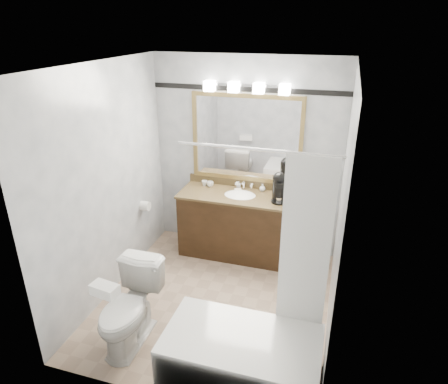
{
  "coord_description": "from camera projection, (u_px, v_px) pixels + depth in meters",
  "views": [
    {
      "loc": [
        1.12,
        -3.39,
        2.86
      ],
      "look_at": [
        -0.01,
        0.35,
        1.16
      ],
      "focal_mm": 32.0,
      "sensor_mm": 36.0,
      "label": 1
    }
  ],
  "objects": [
    {
      "name": "soap_bottle_b",
      "position": [
        262.0,
        188.0,
        5.06
      ],
      "size": [
        0.1,
        0.1,
        0.1
      ],
      "primitive_type": "imported",
      "rotation": [
        0.0,
        0.0,
        -0.35
      ],
      "color": "white",
      "rests_on": "vanity"
    },
    {
      "name": "cup_right",
      "position": [
        204.0,
        183.0,
        5.23
      ],
      "size": [
        0.08,
        0.08,
        0.07
      ],
      "primitive_type": "imported",
      "rotation": [
        0.0,
        0.0,
        -0.11
      ],
      "color": "white",
      "rests_on": "vanity"
    },
    {
      "name": "tissue_box",
      "position": [
        105.0,
        290.0,
        3.25
      ],
      "size": [
        0.24,
        0.16,
        0.09
      ],
      "primitive_type": "cube",
      "rotation": [
        0.0,
        0.0,
        -0.15
      ],
      "color": "white",
      "rests_on": "toilet"
    },
    {
      "name": "mirror",
      "position": [
        246.0,
        139.0,
        4.94
      ],
      "size": [
        1.4,
        0.04,
        1.1
      ],
      "color": "#9B7F46",
      "rests_on": "room"
    },
    {
      "name": "accent_stripe",
      "position": [
        248.0,
        89.0,
        4.72
      ],
      "size": [
        2.4,
        0.01,
        0.06
      ],
      "primitive_type": "cube",
      "color": "black",
      "rests_on": "room"
    },
    {
      "name": "bathtub",
      "position": [
        245.0,
        352.0,
        3.36
      ],
      "size": [
        1.3,
        0.75,
        1.96
      ],
      "color": "white",
      "rests_on": "ground"
    },
    {
      "name": "soap_bar",
      "position": [
        238.0,
        190.0,
        5.08
      ],
      "size": [
        0.1,
        0.08,
        0.03
      ],
      "primitive_type": "cube",
      "rotation": [
        0.0,
        0.0,
        0.38
      ],
      "color": "beige",
      "rests_on": "vanity"
    },
    {
      "name": "tp_roll",
      "position": [
        145.0,
        206.0,
        5.02
      ],
      "size": [
        0.11,
        0.12,
        0.12
      ],
      "primitive_type": "cylinder",
      "rotation": [
        0.0,
        1.57,
        0.0
      ],
      "color": "white",
      "rests_on": "room"
    },
    {
      "name": "vanity_light_bar",
      "position": [
        246.0,
        87.0,
        4.64
      ],
      "size": [
        1.02,
        0.14,
        0.12
      ],
      "color": "silver",
      "rests_on": "room"
    },
    {
      "name": "soap_bottle_a",
      "position": [
        239.0,
        185.0,
        5.14
      ],
      "size": [
        0.05,
        0.05,
        0.1
      ],
      "primitive_type": "imported",
      "rotation": [
        0.0,
        0.0,
        0.19
      ],
      "color": "white",
      "rests_on": "vanity"
    },
    {
      "name": "vanity",
      "position": [
        239.0,
        224.0,
        5.13
      ],
      "size": [
        1.53,
        0.58,
        0.97
      ],
      "color": "black",
      "rests_on": "ground"
    },
    {
      "name": "cup_left",
      "position": [
        210.0,
        184.0,
        5.21
      ],
      "size": [
        0.11,
        0.11,
        0.07
      ],
      "primitive_type": "imported",
      "rotation": [
        0.0,
        0.0,
        0.41
      ],
      "color": "white",
      "rests_on": "vanity"
    },
    {
      "name": "coffee_maker",
      "position": [
        279.0,
        186.0,
        4.74
      ],
      "size": [
        0.19,
        0.23,
        0.36
      ],
      "rotation": [
        0.0,
        0.0,
        0.24
      ],
      "color": "black",
      "rests_on": "vanity"
    },
    {
      "name": "room",
      "position": [
        214.0,
        198.0,
        3.92
      ],
      "size": [
        2.42,
        2.62,
        2.52
      ],
      "color": "gray",
      "rests_on": "ground"
    },
    {
      "name": "toilet",
      "position": [
        129.0,
        308.0,
        3.7
      ],
      "size": [
        0.44,
        0.77,
        0.78
      ],
      "primitive_type": "imported",
      "rotation": [
        0.0,
        0.0,
        0.0
      ],
      "color": "white",
      "rests_on": "ground"
    }
  ]
}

